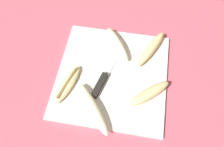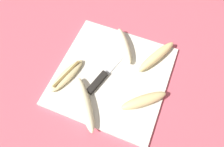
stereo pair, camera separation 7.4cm
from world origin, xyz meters
name	(u,v)px [view 1 (the left image)]	position (x,y,z in m)	size (l,w,h in m)	color
ground_plane	(112,76)	(0.00, 0.00, 0.00)	(4.00, 4.00, 0.00)	#C65160
cutting_board	(112,76)	(0.00, 0.00, 0.01)	(0.37, 0.38, 0.01)	silver
knife	(102,81)	(-0.03, -0.03, 0.02)	(0.07, 0.20, 0.02)	black
banana_spotted_left	(149,94)	(0.13, -0.06, 0.03)	(0.14, 0.13, 0.03)	#DBC684
banana_pale_long	(93,109)	(-0.04, -0.14, 0.03)	(0.15, 0.17, 0.03)	beige
banana_golden_short	(151,49)	(0.12, 0.12, 0.03)	(0.11, 0.17, 0.03)	#EDD689
banana_bright_far	(118,44)	(0.00, 0.12, 0.03)	(0.12, 0.15, 0.04)	beige
banana_mellow_near	(67,84)	(-0.14, -0.06, 0.02)	(0.08, 0.16, 0.02)	beige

